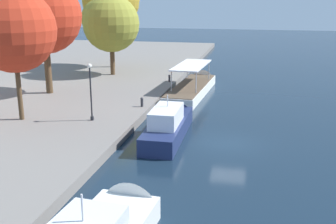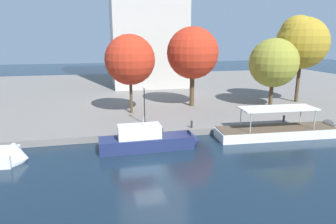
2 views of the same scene
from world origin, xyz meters
name	(u,v)px [view 1 (image 1 of 2)]	position (x,y,z in m)	size (l,w,h in m)	color
ground_plane	(229,143)	(0.00, 0.00, 0.00)	(220.00, 220.00, 0.00)	#142333
motor_yacht_1	(169,126)	(0.94, 4.58, 0.74)	(9.94, 2.49, 3.95)	navy
tour_boat_2	(193,89)	(15.62, 5.08, 0.37)	(14.30, 3.83, 4.41)	silver
mooring_bollard_0	(169,78)	(17.52, 8.15, 1.14)	(0.26, 0.26, 0.83)	#2D2D33
mooring_bollard_2	(142,102)	(6.07, 8.18, 1.14)	(0.27, 0.27, 0.85)	#2D2D33
lamp_post	(91,89)	(1.20, 10.89, 3.21)	(0.35, 0.35, 4.51)	black
tree_0	(10,30)	(0.28, 16.71, 7.70)	(6.46, 6.55, 10.24)	#4C3823
tree_1	(108,23)	(20.44, 16.45, 7.10)	(6.92, 7.22, 9.75)	#4C3823
tree_2	(42,16)	(9.17, 18.90, 8.29)	(7.34, 7.34, 11.33)	#4C3823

